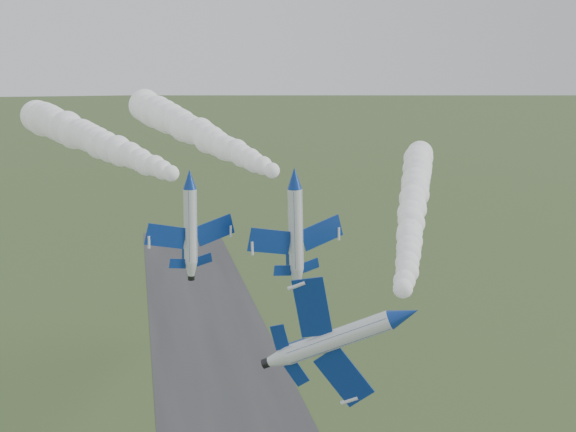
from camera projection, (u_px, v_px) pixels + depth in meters
name	position (u px, v px, depth m)	size (l,w,h in m)	color
jet_lead	(405.00, 315.00, 51.82)	(8.09, 13.62, 10.69)	silver
smoke_trail_jet_lead	(414.00, 199.00, 87.85)	(4.80, 68.74, 4.80)	white
jet_pair_left	(190.00, 179.00, 65.52)	(9.99, 11.53, 2.93)	silver
smoke_trail_jet_pair_left	(89.00, 138.00, 91.76)	(5.73, 61.02, 5.73)	white
jet_pair_right	(295.00, 178.00, 67.98)	(11.51, 13.48, 3.36)	silver
smoke_trail_jet_pair_right	(191.00, 130.00, 97.21)	(5.92, 62.26, 5.92)	white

